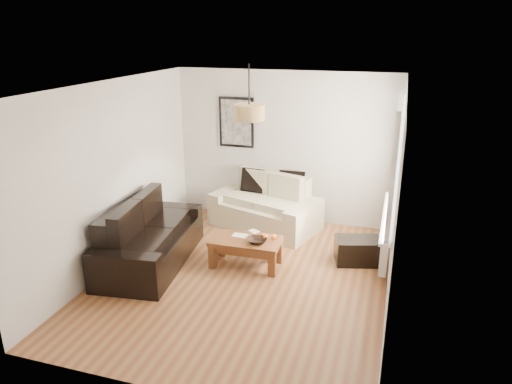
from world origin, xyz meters
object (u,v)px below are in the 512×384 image
(sofa_leather, at_px, (150,235))
(coffee_table, at_px, (246,252))
(loveseat_cream, at_px, (265,203))
(ottoman, at_px, (358,251))

(sofa_leather, height_order, coffee_table, sofa_leather)
(loveseat_cream, distance_m, ottoman, 1.87)
(coffee_table, relative_size, ottoman, 1.55)
(loveseat_cream, xyz_separation_m, sofa_leather, (-1.23, -1.72, -0.00))
(loveseat_cream, height_order, ottoman, loveseat_cream)
(loveseat_cream, bearing_deg, coffee_table, -67.38)
(sofa_leather, height_order, ottoman, sofa_leather)
(loveseat_cream, distance_m, sofa_leather, 2.12)
(coffee_table, bearing_deg, ottoman, 20.37)
(sofa_leather, xyz_separation_m, ottoman, (2.88, 0.88, -0.25))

